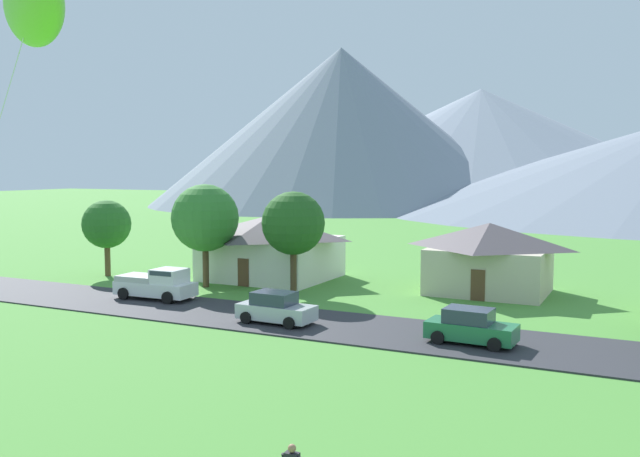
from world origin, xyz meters
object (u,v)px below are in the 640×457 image
house_right_center (489,257)px  parked_car_silver_west_end (276,308)px  tree_left_of_center (293,224)px  parked_car_green_mid_east (471,327)px  pickup_truck_white_west_side (157,284)px  tree_near_left (107,224)px  tree_center (205,218)px  house_left_center (271,246)px  kite_flyer_with_kite (31,16)px

house_right_center → parked_car_silver_west_end: bearing=-120.0°
tree_left_of_center → parked_car_silver_west_end: size_ratio=1.61×
parked_car_green_mid_east → pickup_truck_white_west_side: pickup_truck_white_west_side is taller
tree_near_left → tree_left_of_center: (16.66, -0.33, 0.70)m
pickup_truck_white_west_side → tree_near_left: bearing=148.4°
tree_near_left → tree_center: bearing=-4.3°
pickup_truck_white_west_side → house_right_center: bearing=32.9°
house_left_center → pickup_truck_white_west_side: bearing=-101.6°
tree_near_left → house_left_center: bearing=20.9°
tree_near_left → pickup_truck_white_west_side: 11.97m
tree_near_left → tree_center: 9.90m
tree_left_of_center → parked_car_silver_west_end: 9.68m
tree_center → pickup_truck_white_west_side: (0.05, -5.33, -3.84)m
house_left_center → parked_car_silver_west_end: house_left_center is taller
tree_center → pickup_truck_white_west_side: bearing=-89.5°
house_left_center → parked_car_silver_west_end: size_ratio=2.24×
tree_left_of_center → kite_flyer_with_kite: kite_flyer_with_kite is taller
parked_car_silver_west_end → pickup_truck_white_west_side: pickup_truck_white_west_side is taller
parked_car_silver_west_end → pickup_truck_white_west_side: size_ratio=0.81×
tree_near_left → kite_flyer_with_kite: size_ratio=0.47×
tree_left_of_center → parked_car_green_mid_east: tree_left_of_center is taller
house_right_center → parked_car_silver_west_end: (-8.29, -14.37, -1.59)m
tree_near_left → parked_car_silver_west_end: size_ratio=1.39×
house_right_center → parked_car_silver_west_end: 16.67m
parked_car_silver_west_end → pickup_truck_white_west_side: 10.42m
house_right_center → tree_near_left: tree_near_left is taller
tree_center → parked_car_silver_west_end: (10.17, -7.81, -4.03)m
tree_near_left → kite_flyer_with_kite: kite_flyer_with_kite is taller
house_left_center → parked_car_silver_west_end: (7.93, -13.17, -1.65)m
tree_near_left → kite_flyer_with_kite: bearing=-48.4°
house_left_center → house_right_center: size_ratio=1.17×
house_right_center → tree_left_of_center: (-11.64, -6.15, 2.28)m
tree_left_of_center → kite_flyer_with_kite: size_ratio=0.54×
house_left_center → tree_center: tree_center is taller
tree_center → kite_flyer_with_kite: (16.37, -28.80, 6.72)m
house_left_center → tree_left_of_center: size_ratio=1.39×
house_left_center → pickup_truck_white_west_side: 11.01m
tree_left_of_center → parked_car_green_mid_east: bearing=-29.6°
house_right_center → parked_car_silver_west_end: size_ratio=1.92×
tree_center → parked_car_silver_west_end: size_ratio=1.71×
house_left_center → parked_car_silver_west_end: 15.46m
house_right_center → tree_near_left: (-28.29, -5.82, 1.58)m
parked_car_green_mid_east → kite_flyer_with_kite: (-4.30, -21.34, 10.75)m
parked_car_green_mid_east → parked_car_silver_west_end: bearing=-178.1°
tree_left_of_center → pickup_truck_white_west_side: bearing=-139.7°
tree_left_of_center → tree_center: 6.84m
tree_center → pickup_truck_white_west_side: size_ratio=1.38×
tree_left_of_center → pickup_truck_white_west_side: (-6.77, -5.74, -3.67)m
house_left_center → parked_car_green_mid_east: size_ratio=2.23×
house_left_center → tree_left_of_center: 7.10m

